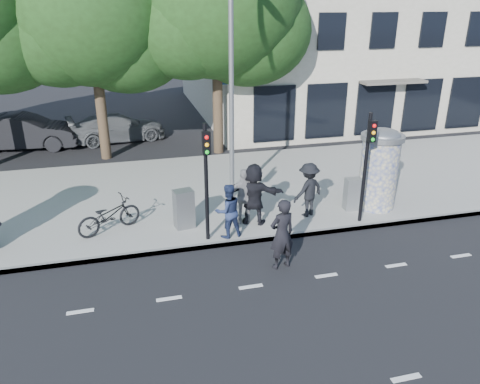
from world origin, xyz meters
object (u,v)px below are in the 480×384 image
object	(u,v)px
ped_d	(308,190)
cabinet_left	(184,209)
cabinet_right	(353,194)
man_road	(282,234)
car_right	(117,127)
traffic_pole_near	(206,171)
traffic_pole_far	(367,157)
street_lamp	(232,60)
ped_f	(254,194)
ad_column_right	(379,167)
ped_c	(228,211)
bicycle	(109,215)
ped_e	(245,197)
car_mid	(24,132)

from	to	relation	value
ped_d	cabinet_left	bearing A→B (deg)	-25.02
cabinet_right	man_road	bearing A→B (deg)	-138.97
car_right	traffic_pole_near	bearing A→B (deg)	-178.76
traffic_pole_near	traffic_pole_far	bearing A→B (deg)	0.00
street_lamp	ped_f	size ratio (longest dim) A/B	4.18
ad_column_right	street_lamp	bearing A→B (deg)	156.27
street_lamp	ped_c	bearing A→B (deg)	-106.03
traffic_pole_far	bicycle	xyz separation A→B (m)	(-7.52, 1.24, -1.57)
ped_d	ped_e	xyz separation A→B (m)	(-2.08, -0.04, 0.00)
traffic_pole_far	ped_d	world-z (taller)	traffic_pole_far
ad_column_right	street_lamp	world-z (taller)	street_lamp
street_lamp	cabinet_left	xyz separation A→B (m)	(-1.94, -1.87, -4.05)
ped_d	cabinet_left	xyz separation A→B (m)	(-3.91, 0.12, -0.27)
car_right	street_lamp	bearing A→B (deg)	-167.02
man_road	ped_f	bearing A→B (deg)	-101.67
man_road	cabinet_left	size ratio (longest dim) A/B	1.62
ad_column_right	car_right	bearing A→B (deg)	127.33
traffic_pole_far	street_lamp	bearing A→B (deg)	140.12
bicycle	car_right	bearing A→B (deg)	-28.10
traffic_pole_near	cabinet_right	bearing A→B (deg)	10.37
cabinet_left	cabinet_right	size ratio (longest dim) A/B	1.12
ped_c	ad_column_right	bearing A→B (deg)	178.13
traffic_pole_near	man_road	xyz separation A→B (m)	(1.61, -1.69, -1.27)
street_lamp	car_right	bearing A→B (deg)	113.19
ped_e	cabinet_left	size ratio (longest dim) A/B	1.46
cabinet_left	car_mid	xyz separation A→B (m)	(-6.03, 10.33, 0.07)
traffic_pole_far	ped_e	bearing A→B (deg)	167.02
ped_d	man_road	distance (m)	3.08
car_mid	street_lamp	bearing A→B (deg)	-130.73
traffic_pole_far	car_right	size ratio (longest dim) A/B	0.73
ped_f	car_right	world-z (taller)	ped_f
ped_f	cabinet_right	xyz separation A→B (m)	(3.40, 0.19, -0.42)
street_lamp	traffic_pole_far	bearing A→B (deg)	-39.88
ped_d	man_road	world-z (taller)	man_road
traffic_pole_far	ped_c	size ratio (longest dim) A/B	2.11
traffic_pole_near	cabinet_left	xyz separation A→B (m)	(-0.54, 0.97, -1.49)
ad_column_right	ped_c	world-z (taller)	ad_column_right
traffic_pole_near	street_lamp	distance (m)	4.07
cabinet_right	car_mid	size ratio (longest dim) A/B	0.21
ped_e	cabinet_left	xyz separation A→B (m)	(-1.83, 0.16, -0.28)
ped_c	ped_f	bearing A→B (deg)	-156.26
street_lamp	man_road	bearing A→B (deg)	-87.28
street_lamp	bicycle	bearing A→B (deg)	-158.71
ped_d	car_mid	world-z (taller)	ped_d
ad_column_right	ped_f	size ratio (longest dim) A/B	1.38
traffic_pole_near	ped_c	bearing A→B (deg)	5.43
bicycle	car_mid	bearing A→B (deg)	-5.09
traffic_pole_near	street_lamp	xyz separation A→B (m)	(1.40, 2.84, 2.56)
ped_d	ped_f	distance (m)	1.83
ad_column_right	street_lamp	distance (m)	5.81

